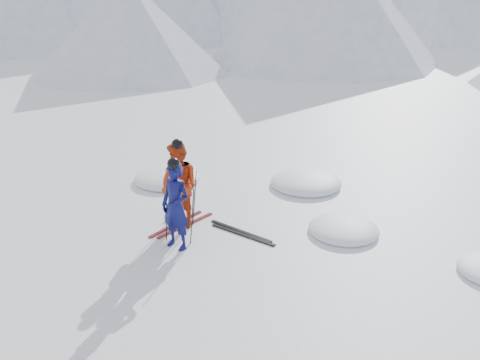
% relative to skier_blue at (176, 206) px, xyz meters
% --- Properties ---
extents(ground, '(160.00, 160.00, 0.00)m').
position_rel_skier_blue_xyz_m(ground, '(2.30, 0.97, -0.95)').
color(ground, white).
rests_on(ground, ground).
extents(skier_blue, '(0.80, 0.64, 1.90)m').
position_rel_skier_blue_xyz_m(skier_blue, '(0.00, 0.00, 0.00)').
color(skier_blue, '#0D0F4E').
rests_on(skier_blue, ground).
extents(skier_red, '(1.17, 1.04, 1.98)m').
position_rel_skier_blue_xyz_m(skier_red, '(-0.36, 0.97, 0.04)').
color(skier_red, '#B8320E').
rests_on(skier_red, ground).
extents(pole_blue_left, '(0.13, 0.09, 1.27)m').
position_rel_skier_blue_xyz_m(pole_blue_left, '(-0.30, 0.15, -0.32)').
color(pole_blue_left, black).
rests_on(pole_blue_left, ground).
extents(pole_blue_right, '(0.13, 0.07, 1.27)m').
position_rel_skier_blue_xyz_m(pole_blue_right, '(0.25, 0.25, -0.32)').
color(pole_blue_right, black).
rests_on(pole_blue_right, ground).
extents(pole_red_left, '(0.13, 0.10, 1.32)m').
position_rel_skier_blue_xyz_m(pole_red_left, '(-0.66, 1.22, -0.29)').
color(pole_red_left, black).
rests_on(pole_red_left, ground).
extents(pole_red_right, '(0.13, 0.09, 1.32)m').
position_rel_skier_blue_xyz_m(pole_red_right, '(-0.06, 1.12, -0.29)').
color(pole_red_right, black).
rests_on(pole_red_right, ground).
extents(ski_worn_left, '(0.63, 1.64, 0.03)m').
position_rel_skier_blue_xyz_m(ski_worn_left, '(-0.48, 0.97, -0.94)').
color(ski_worn_left, black).
rests_on(ski_worn_left, ground).
extents(ski_worn_right, '(0.74, 1.60, 0.03)m').
position_rel_skier_blue_xyz_m(ski_worn_right, '(-0.24, 0.97, -0.94)').
color(ski_worn_right, black).
rests_on(ski_worn_right, ground).
extents(ski_loose_a, '(1.63, 0.67, 0.03)m').
position_rel_skier_blue_xyz_m(ski_loose_a, '(1.06, 1.09, -0.94)').
color(ski_loose_a, black).
rests_on(ski_loose_a, ground).
extents(ski_loose_b, '(1.64, 0.61, 0.03)m').
position_rel_skier_blue_xyz_m(ski_loose_b, '(1.16, 0.94, -0.94)').
color(ski_loose_b, black).
rests_on(ski_loose_b, ground).
extents(snow_lumps, '(9.75, 4.99, 0.43)m').
position_rel_skier_blue_xyz_m(snow_lumps, '(1.48, 3.13, -0.95)').
color(snow_lumps, white).
rests_on(snow_lumps, ground).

